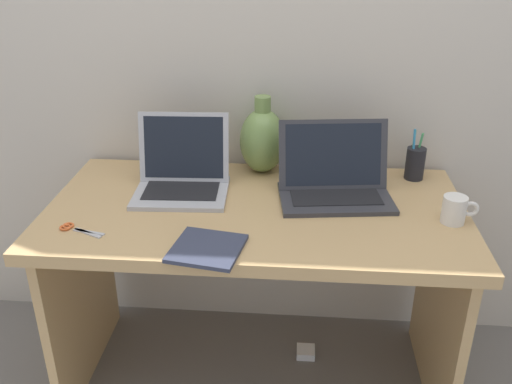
{
  "coord_description": "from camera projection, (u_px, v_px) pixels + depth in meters",
  "views": [
    {
      "loc": [
        0.13,
        -1.58,
        1.52
      ],
      "look_at": [
        0.0,
        0.0,
        0.76
      ],
      "focal_mm": 39.18,
      "sensor_mm": 36.0,
      "label": 1
    }
  ],
  "objects": [
    {
      "name": "ground_plane",
      "position": [
        256.0,
        375.0,
        2.09
      ],
      "size": [
        6.0,
        6.0,
        0.0
      ],
      "primitive_type": "plane",
      "color": "slate"
    },
    {
      "name": "laptop_right",
      "position": [
        334.0,
        177.0,
        1.82
      ],
      "size": [
        0.38,
        0.28,
        0.24
      ],
      "color": "#333338",
      "rests_on": "desk"
    },
    {
      "name": "back_wall",
      "position": [
        265.0,
        28.0,
        1.91
      ],
      "size": [
        4.4,
        0.04,
        2.4
      ],
      "primitive_type": "cube",
      "color": "beige",
      "rests_on": "ground"
    },
    {
      "name": "laptop_left",
      "position": [
        183.0,
        171.0,
        1.86
      ],
      "size": [
        0.31,
        0.27,
        0.25
      ],
      "color": "#B2B2B7",
      "rests_on": "desk"
    },
    {
      "name": "pen_cup",
      "position": [
        415.0,
        163.0,
        1.95
      ],
      "size": [
        0.07,
        0.07,
        0.18
      ],
      "color": "black",
      "rests_on": "desk"
    },
    {
      "name": "scissors",
      "position": [
        74.0,
        229.0,
        1.64
      ],
      "size": [
        0.15,
        0.08,
        0.01
      ],
      "color": "#B7B7BC",
      "rests_on": "desk"
    },
    {
      "name": "power_brick",
      "position": [
        306.0,
        352.0,
        2.17
      ],
      "size": [
        0.07,
        0.07,
        0.03
      ],
      "primitive_type": "cube",
      "color": "white",
      "rests_on": "ground"
    },
    {
      "name": "desk",
      "position": [
        256.0,
        249.0,
        1.85
      ],
      "size": [
        1.33,
        0.69,
        0.71
      ],
      "color": "tan",
      "rests_on": "ground"
    },
    {
      "name": "notebook_stack",
      "position": [
        207.0,
        248.0,
        1.53
      ],
      "size": [
        0.22,
        0.21,
        0.01
      ],
      "primitive_type": "cube",
      "rotation": [
        0.0,
        0.0,
        -0.17
      ],
      "color": "#33384C",
      "rests_on": "desk"
    },
    {
      "name": "coffee_mug",
      "position": [
        455.0,
        210.0,
        1.66
      ],
      "size": [
        0.11,
        0.07,
        0.08
      ],
      "color": "white",
      "rests_on": "desk"
    },
    {
      "name": "green_vase",
      "position": [
        262.0,
        140.0,
        1.98
      ],
      "size": [
        0.16,
        0.16,
        0.28
      ],
      "color": "#75934C",
      "rests_on": "desk"
    }
  ]
}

